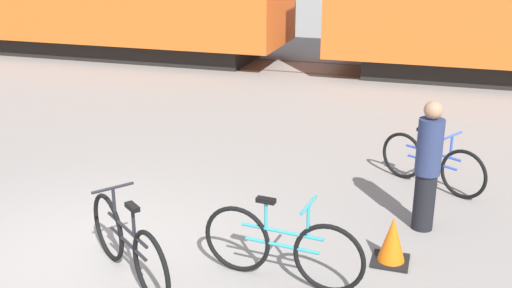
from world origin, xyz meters
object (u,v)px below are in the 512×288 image
(bicycle_black, at_px, (128,245))
(traffic_cone, at_px, (392,242))
(bicycle_teal, at_px, (282,247))
(person_in_navy, at_px, (428,166))
(bicycle_blue, at_px, (432,163))

(bicycle_black, xyz_separation_m, traffic_cone, (2.59, 1.18, -0.15))
(bicycle_black, height_order, traffic_cone, bicycle_black)
(bicycle_teal, xyz_separation_m, person_in_navy, (1.35, 1.69, 0.43))
(bicycle_blue, bearing_deg, bicycle_teal, -114.44)
(bicycle_blue, bearing_deg, person_in_navy, -91.62)
(bicycle_blue, relative_size, person_in_navy, 0.91)
(bicycle_blue, xyz_separation_m, traffic_cone, (-0.32, -2.31, -0.12))
(bicycle_teal, relative_size, person_in_navy, 1.08)
(bicycle_black, distance_m, person_in_navy, 3.61)
(bicycle_teal, height_order, person_in_navy, person_in_navy)
(bicycle_teal, relative_size, bicycle_black, 1.18)
(person_in_navy, bearing_deg, bicycle_black, 179.23)
(bicycle_teal, height_order, bicycle_black, bicycle_black)
(bicycle_blue, relative_size, traffic_cone, 2.70)
(traffic_cone, bearing_deg, bicycle_black, -155.52)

